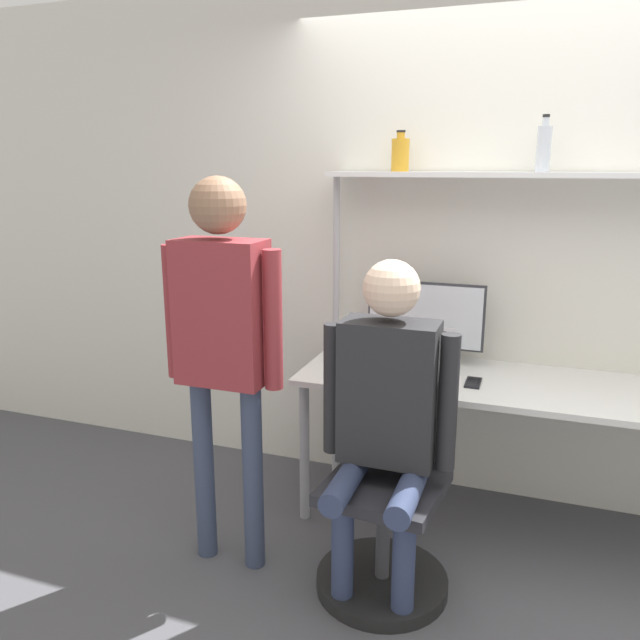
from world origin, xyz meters
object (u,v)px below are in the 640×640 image
object	(u,v)px
person_standing	(222,327)
bottle_clear	(544,148)
monitor	(425,320)
cell_phone	(473,383)
laptop	(418,364)
person_seated	(386,404)
bottle_amber	(400,154)
office_chair	(387,521)

from	to	relation	value
person_standing	bottle_clear	world-z (taller)	bottle_clear
monitor	cell_phone	distance (m)	0.44
laptop	cell_phone	size ratio (longest dim) A/B	2.31
bottle_clear	monitor	bearing A→B (deg)	-178.11
person_seated	bottle_clear	size ratio (longest dim) A/B	5.56
person_seated	bottle_amber	bearing A→B (deg)	100.82
monitor	bottle_clear	distance (m)	0.99
bottle_amber	office_chair	bearing A→B (deg)	-78.27
monitor	office_chair	distance (m)	1.06
cell_phone	person_seated	distance (m)	0.67
cell_phone	person_seated	xyz separation A→B (m)	(-0.28, -0.60, 0.08)
person_seated	bottle_amber	world-z (taller)	bottle_amber
cell_phone	bottle_clear	bearing A→B (deg)	49.32
monitor	laptop	bearing A→B (deg)	-86.57
office_chair	person_seated	distance (m)	0.55
cell_phone	person_seated	size ratio (longest dim) A/B	0.11
person_seated	person_standing	xyz separation A→B (m)	(-0.70, -0.02, 0.26)
office_chair	laptop	bearing A→B (deg)	89.77
person_standing	bottle_amber	xyz separation A→B (m)	(0.54, 0.89, 0.71)
person_seated	bottle_clear	xyz separation A→B (m)	(0.50, 0.87, 1.00)
person_seated	person_standing	world-z (taller)	person_standing
laptop	bottle_amber	distance (m)	1.04
laptop	person_seated	bearing A→B (deg)	-90.61
laptop	bottle_amber	xyz separation A→B (m)	(-0.17, 0.25, 0.99)
office_chair	person_seated	xyz separation A→B (m)	(-0.00, -0.05, 0.54)
office_chair	monitor	bearing A→B (deg)	90.84
office_chair	person_standing	size ratio (longest dim) A/B	0.55
monitor	bottle_clear	xyz separation A→B (m)	(0.51, 0.02, 0.85)
laptop	office_chair	size ratio (longest dim) A/B	0.36
monitor	bottle_amber	bearing A→B (deg)	173.91
laptop	person_seated	world-z (taller)	person_seated
office_chair	bottle_clear	world-z (taller)	bottle_clear
monitor	person_standing	world-z (taller)	person_standing
laptop	bottle_amber	bearing A→B (deg)	124.30
person_standing	office_chair	bearing A→B (deg)	5.77
person_seated	office_chair	bearing A→B (deg)	84.88
monitor	cell_phone	world-z (taller)	monitor
bottle_amber	person_seated	bearing A→B (deg)	-79.18
person_seated	bottle_amber	distance (m)	1.31
laptop	person_standing	size ratio (longest dim) A/B	0.20
person_seated	person_standing	distance (m)	0.75
bottle_amber	laptop	bearing A→B (deg)	-55.70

